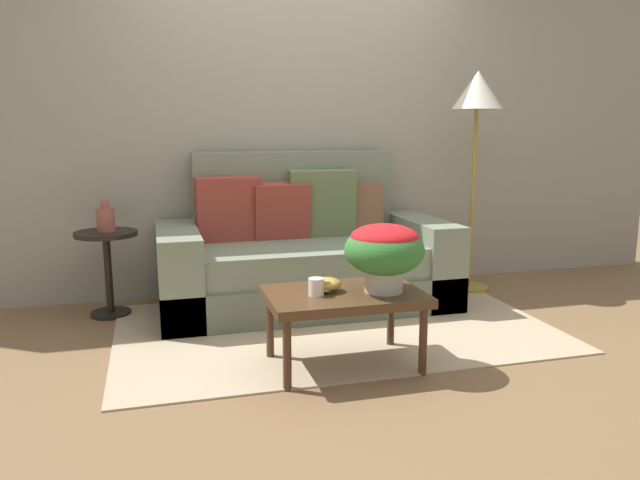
{
  "coord_description": "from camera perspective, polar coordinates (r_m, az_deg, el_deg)",
  "views": [
    {
      "loc": [
        -1.06,
        -3.41,
        1.24
      ],
      "look_at": [
        -0.1,
        0.04,
        0.58
      ],
      "focal_mm": 34.27,
      "sensor_mm": 36.0,
      "label": 1
    }
  ],
  "objects": [
    {
      "name": "table_vase",
      "position": [
        4.2,
        -19.38,
        1.88
      ],
      "size": [
        0.12,
        0.12,
        0.2
      ],
      "color": "#934C42",
      "rests_on": "side_table"
    },
    {
      "name": "coffee_table",
      "position": [
        3.17,
        2.26,
        -5.65
      ],
      "size": [
        0.8,
        0.53,
        0.4
      ],
      "color": "#442D1B",
      "rests_on": "ground"
    },
    {
      "name": "couch",
      "position": [
        4.29,
        -1.58,
        -1.71
      ],
      "size": [
        1.99,
        0.93,
        1.06
      ],
      "color": "#626B59",
      "rests_on": "ground"
    },
    {
      "name": "area_rug",
      "position": [
        3.85,
        1.33,
        -8.17
      ],
      "size": [
        2.64,
        1.65,
        0.01
      ],
      "primitive_type": "cube",
      "color": "tan",
      "rests_on": "ground"
    },
    {
      "name": "side_table",
      "position": [
        4.25,
        -19.24,
        -1.58
      ],
      "size": [
        0.4,
        0.4,
        0.57
      ],
      "color": "black",
      "rests_on": "ground"
    },
    {
      "name": "ground_plane",
      "position": [
        3.78,
        1.68,
        -8.62
      ],
      "size": [
        14.0,
        14.0,
        0.0
      ],
      "primitive_type": "plane",
      "color": "brown"
    },
    {
      "name": "coffee_mug",
      "position": [
        3.07,
        -0.28,
        -4.4
      ],
      "size": [
        0.12,
        0.08,
        0.09
      ],
      "color": "white",
      "rests_on": "coffee_table"
    },
    {
      "name": "snack_bowl",
      "position": [
        3.15,
        0.65,
        -4.14
      ],
      "size": [
        0.15,
        0.15,
        0.07
      ],
      "color": "gold",
      "rests_on": "coffee_table"
    },
    {
      "name": "floor_lamp",
      "position": [
        4.72,
        14.44,
        12.03
      ],
      "size": [
        0.37,
        0.37,
        1.64
      ],
      "color": "olive",
      "rests_on": "ground"
    },
    {
      "name": "potted_plant",
      "position": [
        3.12,
        6.03,
        -0.86
      ],
      "size": [
        0.41,
        0.41,
        0.35
      ],
      "color": "#B7B2A8",
      "rests_on": "coffee_table"
    },
    {
      "name": "wall_back",
      "position": [
        4.68,
        -2.47,
        11.76
      ],
      "size": [
        6.4,
        0.12,
        2.68
      ],
      "primitive_type": "cube",
      "color": "gray",
      "rests_on": "ground"
    }
  ]
}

